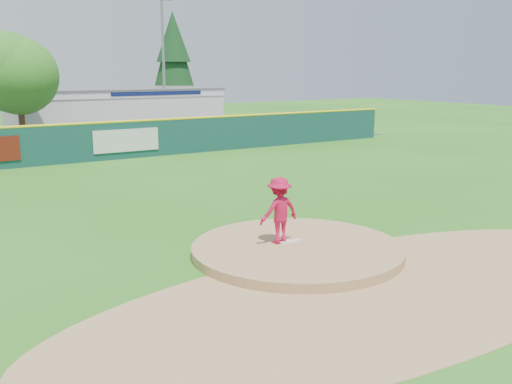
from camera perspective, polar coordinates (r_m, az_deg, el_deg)
ground at (r=15.01m, az=4.12°, el=-6.22°), size 120.00×120.00×0.00m
pitchers_mound at (r=15.01m, az=4.12°, el=-6.22°), size 5.50×5.50×0.50m
pitching_rubber at (r=15.16m, az=3.46°, el=-4.96°), size 0.60×0.15×0.04m
infield_dirt_arc at (r=12.87m, az=12.20°, el=-9.65°), size 15.40×15.40×0.01m
parking_lot at (r=39.63m, az=-19.85°, el=4.63°), size 44.00×16.00×0.02m
pitcher at (r=14.87m, az=2.33°, el=-1.85°), size 1.15×0.68×1.75m
van at (r=38.27m, az=-8.78°, el=6.06°), size 5.68×4.32×1.43m
pool_building_grp at (r=45.87m, az=-14.05°, el=8.00°), size 15.20×8.20×3.31m
fence_banners at (r=30.35m, az=-19.22°, el=4.45°), size 10.77×0.04×1.20m
outfield_fence at (r=30.84m, az=-16.23°, el=4.93°), size 40.00×0.14×2.07m
deciduous_tree at (r=36.99m, az=-22.73°, el=11.00°), size 5.60×5.60×7.36m
conifer_tree at (r=52.07m, az=-8.24°, el=12.97°), size 4.40×4.40×9.50m
light_pole_right at (r=44.05m, az=-9.24°, el=13.10°), size 1.75×0.25×10.00m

